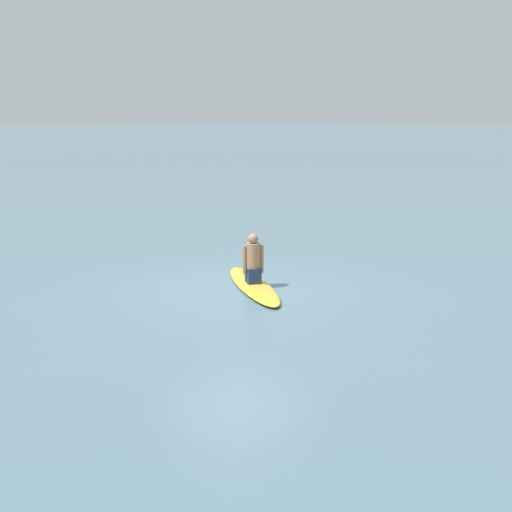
{
  "coord_description": "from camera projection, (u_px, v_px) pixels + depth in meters",
  "views": [
    {
      "loc": [
        -7.85,
        -8.59,
        3.3
      ],
      "look_at": [
        0.49,
        -0.02,
        0.61
      ],
      "focal_mm": 43.78,
      "sensor_mm": 36.0,
      "label": 1
    }
  ],
  "objects": [
    {
      "name": "ground_plane",
      "position": [
        237.0,
        290.0,
        12.07
      ],
      "size": [
        400.0,
        400.0,
        0.0
      ],
      "primitive_type": "plane",
      "color": "slate"
    },
    {
      "name": "person_paddler",
      "position": [
        253.0,
        261.0,
        12.14
      ],
      "size": [
        0.41,
        0.41,
        0.97
      ],
      "rotation": [
        0.0,
        0.0,
        -2.08
      ],
      "color": "navy",
      "rests_on": "surfboard"
    },
    {
      "name": "surfboard",
      "position": [
        253.0,
        285.0,
        12.25
      ],
      "size": [
        2.02,
        2.94,
        0.11
      ],
      "primitive_type": "ellipsoid",
      "rotation": [
        0.0,
        0.0,
        -2.08
      ],
      "color": "gold",
      "rests_on": "ground"
    }
  ]
}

